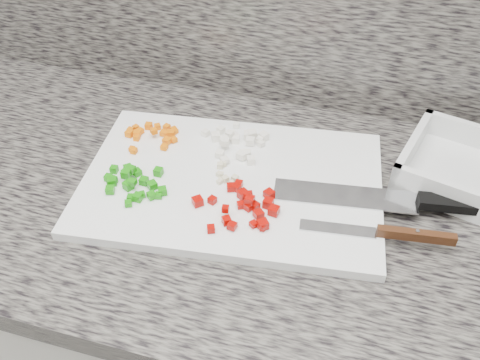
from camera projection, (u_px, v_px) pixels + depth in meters
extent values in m
cube|color=silver|center=(253.00, 349.00, 1.20)|extent=(3.92, 0.62, 0.86)
cube|color=#625E56|center=(257.00, 206.00, 0.90)|extent=(3.96, 0.64, 0.04)
cube|color=white|center=(232.00, 183.00, 0.90)|extent=(0.53, 0.39, 0.02)
cube|color=orange|center=(132.00, 149.00, 0.95)|extent=(0.01, 0.01, 0.01)
cube|color=orange|center=(137.00, 138.00, 0.98)|extent=(0.01, 0.01, 0.01)
cube|color=orange|center=(167.00, 127.00, 1.00)|extent=(0.01, 0.01, 0.01)
cube|color=orange|center=(167.00, 133.00, 0.98)|extent=(0.02, 0.02, 0.01)
cube|color=orange|center=(149.00, 126.00, 1.00)|extent=(0.01, 0.01, 0.01)
cube|color=orange|center=(174.00, 130.00, 0.99)|extent=(0.02, 0.02, 0.01)
cube|color=orange|center=(129.00, 133.00, 0.98)|extent=(0.01, 0.01, 0.01)
cube|color=orange|center=(164.00, 133.00, 0.98)|extent=(0.01, 0.01, 0.01)
cube|color=orange|center=(171.00, 133.00, 0.98)|extent=(0.02, 0.02, 0.01)
cube|color=orange|center=(130.00, 130.00, 0.99)|extent=(0.01, 0.01, 0.01)
cube|color=orange|center=(175.00, 131.00, 0.99)|extent=(0.01, 0.01, 0.01)
cube|color=orange|center=(164.00, 147.00, 0.95)|extent=(0.01, 0.01, 0.01)
cube|color=orange|center=(136.00, 128.00, 1.00)|extent=(0.01, 0.01, 0.01)
cube|color=orange|center=(174.00, 140.00, 0.97)|extent=(0.02, 0.02, 0.01)
cube|color=orange|center=(167.00, 141.00, 0.97)|extent=(0.02, 0.02, 0.01)
cube|color=orange|center=(158.00, 127.00, 1.00)|extent=(0.01, 0.01, 0.01)
cube|color=orange|center=(137.00, 133.00, 0.98)|extent=(0.02, 0.02, 0.01)
cube|color=orange|center=(154.00, 131.00, 0.98)|extent=(0.02, 0.02, 0.01)
cube|color=orange|center=(140.00, 131.00, 0.99)|extent=(0.01, 0.01, 0.01)
cube|color=orange|center=(134.00, 151.00, 0.95)|extent=(0.01, 0.01, 0.01)
cube|color=white|center=(233.00, 136.00, 0.97)|extent=(0.02, 0.02, 0.01)
cube|color=white|center=(229.00, 134.00, 0.96)|extent=(0.01, 0.01, 0.01)
cube|color=white|center=(247.00, 153.00, 0.94)|extent=(0.01, 0.01, 0.01)
cube|color=white|center=(224.00, 160.00, 0.92)|extent=(0.02, 0.02, 0.01)
cube|color=white|center=(224.00, 140.00, 0.95)|extent=(0.02, 0.02, 0.01)
cube|color=white|center=(216.00, 137.00, 0.97)|extent=(0.02, 0.02, 0.01)
cube|color=white|center=(206.00, 133.00, 0.98)|extent=(0.02, 0.02, 0.01)
cube|color=white|center=(225.00, 142.00, 0.95)|extent=(0.02, 0.02, 0.01)
cube|color=white|center=(261.00, 136.00, 0.98)|extent=(0.01, 0.01, 0.01)
cube|color=white|center=(261.00, 144.00, 0.96)|extent=(0.02, 0.02, 0.01)
cube|color=white|center=(251.00, 160.00, 0.92)|extent=(0.02, 0.02, 0.01)
cube|color=white|center=(236.00, 125.00, 1.01)|extent=(0.01, 0.01, 0.01)
cube|color=white|center=(220.00, 154.00, 0.94)|extent=(0.01, 0.01, 0.01)
cube|color=white|center=(221.00, 130.00, 0.99)|extent=(0.02, 0.02, 0.01)
cube|color=white|center=(250.00, 141.00, 0.96)|extent=(0.02, 0.02, 0.01)
cube|color=white|center=(264.00, 136.00, 0.97)|extent=(0.02, 0.02, 0.01)
cube|color=white|center=(244.00, 155.00, 0.93)|extent=(0.02, 0.02, 0.01)
cube|color=white|center=(248.00, 135.00, 0.98)|extent=(0.02, 0.02, 0.01)
cube|color=white|center=(260.00, 140.00, 0.97)|extent=(0.01, 0.01, 0.01)
cube|color=white|center=(242.00, 155.00, 0.93)|extent=(0.02, 0.02, 0.01)
cube|color=white|center=(252.00, 134.00, 0.98)|extent=(0.02, 0.02, 0.02)
cube|color=white|center=(236.00, 139.00, 0.97)|extent=(0.02, 0.02, 0.01)
cube|color=#19890C|center=(128.00, 203.00, 0.85)|extent=(0.01, 0.01, 0.01)
cube|color=#19890C|center=(110.00, 190.00, 0.87)|extent=(0.02, 0.02, 0.01)
cube|color=#19890C|center=(112.00, 180.00, 0.88)|extent=(0.02, 0.02, 0.01)
cube|color=#19890C|center=(158.00, 172.00, 0.90)|extent=(0.01, 0.01, 0.01)
cube|color=#19890C|center=(126.00, 174.00, 0.88)|extent=(0.01, 0.01, 0.01)
cube|color=#19890C|center=(131.00, 197.00, 0.86)|extent=(0.01, 0.01, 0.01)
cube|color=#19890C|center=(162.00, 191.00, 0.87)|extent=(0.02, 0.02, 0.01)
cube|color=#19890C|center=(112.00, 181.00, 0.88)|extent=(0.02, 0.02, 0.01)
cube|color=#19890C|center=(108.00, 178.00, 0.89)|extent=(0.01, 0.01, 0.01)
cube|color=#19890C|center=(131.00, 169.00, 0.89)|extent=(0.02, 0.02, 0.01)
cube|color=#19890C|center=(132.00, 182.00, 0.87)|extent=(0.01, 0.01, 0.01)
cube|color=#19890C|center=(126.00, 172.00, 0.89)|extent=(0.02, 0.02, 0.01)
cube|color=#19890C|center=(144.00, 181.00, 0.88)|extent=(0.01, 0.01, 0.01)
cube|color=#19890C|center=(128.00, 169.00, 0.91)|extent=(0.02, 0.02, 0.01)
cube|color=#19890C|center=(137.00, 172.00, 0.90)|extent=(0.02, 0.02, 0.01)
cube|color=#19890C|center=(128.00, 186.00, 0.88)|extent=(0.02, 0.02, 0.01)
cube|color=#19890C|center=(152.00, 195.00, 0.86)|extent=(0.02, 0.02, 0.01)
cube|color=#19890C|center=(138.00, 197.00, 0.85)|extent=(0.01, 0.01, 0.01)
cube|color=#19890C|center=(152.00, 185.00, 0.88)|extent=(0.02, 0.02, 0.01)
cube|color=#19890C|center=(159.00, 195.00, 0.86)|extent=(0.01, 0.01, 0.01)
cube|color=#19890C|center=(114.00, 169.00, 0.91)|extent=(0.01, 0.01, 0.01)
cube|color=#19890C|center=(142.00, 195.00, 0.86)|extent=(0.01, 0.01, 0.01)
cube|color=#9E0702|center=(255.00, 206.00, 0.84)|extent=(0.02, 0.02, 0.01)
cube|color=#9E0702|center=(259.00, 214.00, 0.83)|extent=(0.02, 0.02, 0.01)
cube|color=#9E0702|center=(237.00, 188.00, 0.87)|extent=(0.01, 0.01, 0.01)
cube|color=#9E0702|center=(243.00, 194.00, 0.86)|extent=(0.02, 0.02, 0.01)
cube|color=#9E0702|center=(248.00, 196.00, 0.86)|extent=(0.02, 0.02, 0.01)
cube|color=#9E0702|center=(246.00, 195.00, 0.85)|extent=(0.01, 0.01, 0.01)
cube|color=#9E0702|center=(226.00, 221.00, 0.82)|extent=(0.02, 0.02, 0.01)
cube|color=#9E0702|center=(250.00, 200.00, 0.83)|extent=(0.02, 0.02, 0.01)
cube|color=#9E0702|center=(254.00, 224.00, 0.81)|extent=(0.02, 0.02, 0.01)
cube|color=#9E0702|center=(269.00, 194.00, 0.86)|extent=(0.02, 0.02, 0.01)
cube|color=#9E0702|center=(225.00, 209.00, 0.82)|extent=(0.01, 0.01, 0.01)
cube|color=#9E0702|center=(274.00, 210.00, 0.83)|extent=(0.02, 0.02, 0.01)
cube|color=#9E0702|center=(263.00, 226.00, 0.81)|extent=(0.02, 0.02, 0.01)
cube|color=#9E0702|center=(263.00, 224.00, 0.81)|extent=(0.02, 0.02, 0.01)
cube|color=#9E0702|center=(198.00, 201.00, 0.85)|extent=(0.02, 0.02, 0.01)
cube|color=#9E0702|center=(211.00, 229.00, 0.80)|extent=(0.02, 0.02, 0.01)
cube|color=#9E0702|center=(232.00, 226.00, 0.81)|extent=(0.01, 0.01, 0.01)
cube|color=#9E0702|center=(249.00, 206.00, 0.84)|extent=(0.02, 0.02, 0.01)
cube|color=#9E0702|center=(239.00, 184.00, 0.88)|extent=(0.01, 0.01, 0.01)
cube|color=#9E0702|center=(241.00, 205.00, 0.84)|extent=(0.02, 0.02, 0.01)
cube|color=#9E0702|center=(212.00, 200.00, 0.85)|extent=(0.01, 0.01, 0.01)
cube|color=#9E0702|center=(231.00, 187.00, 0.87)|extent=(0.02, 0.02, 0.01)
cube|color=#9E0702|center=(268.00, 203.00, 0.84)|extent=(0.02, 0.02, 0.02)
cube|color=beige|center=(235.00, 178.00, 0.89)|extent=(0.01, 0.01, 0.01)
cube|color=beige|center=(221.00, 175.00, 0.90)|extent=(0.01, 0.01, 0.01)
cube|color=beige|center=(222.00, 180.00, 0.89)|extent=(0.01, 0.01, 0.01)
cube|color=beige|center=(220.00, 166.00, 0.92)|extent=(0.01, 0.01, 0.01)
cube|color=beige|center=(219.00, 182.00, 0.89)|extent=(0.01, 0.01, 0.01)
cube|color=beige|center=(223.00, 163.00, 0.92)|extent=(0.01, 0.01, 0.01)
cube|color=beige|center=(232.00, 182.00, 0.89)|extent=(0.01, 0.01, 0.01)
cube|color=beige|center=(223.00, 164.00, 0.92)|extent=(0.01, 0.01, 0.01)
cube|color=beige|center=(225.00, 179.00, 0.89)|extent=(0.01, 0.01, 0.01)
cube|color=beige|center=(219.00, 174.00, 0.90)|extent=(0.01, 0.01, 0.01)
cube|color=#B8BABF|center=(345.00, 196.00, 0.86)|extent=(0.23, 0.08, 0.00)
cube|color=black|center=(467.00, 205.00, 0.84)|extent=(0.15, 0.05, 0.02)
cylinder|color=#B8BABF|center=(468.00, 201.00, 0.83)|extent=(0.01, 0.01, 0.00)
cube|color=#B8BABF|center=(338.00, 229.00, 0.81)|extent=(0.12, 0.04, 0.00)
cube|color=#452311|center=(416.00, 235.00, 0.79)|extent=(0.12, 0.03, 0.02)
cylinder|color=#B8BABF|center=(418.00, 231.00, 0.79)|extent=(0.01, 0.01, 0.00)
cube|color=white|center=(475.00, 204.00, 0.83)|extent=(0.26, 0.08, 0.04)
cube|color=white|center=(412.00, 147.00, 0.93)|extent=(0.06, 0.19, 0.04)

